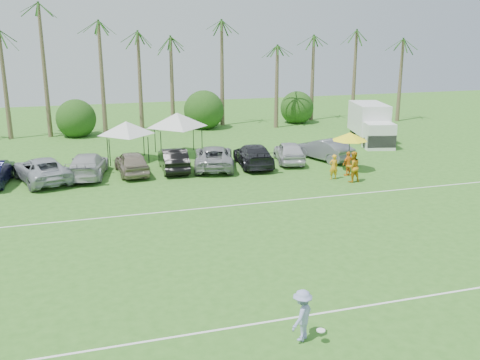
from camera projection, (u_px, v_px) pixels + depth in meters
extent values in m
plane|color=#356E21|center=(302.00, 354.00, 15.71)|extent=(120.00, 120.00, 0.00)
cube|color=white|center=(278.00, 320.00, 17.55)|extent=(80.00, 0.10, 0.01)
cube|color=white|center=(198.00, 209.00, 28.62)|extent=(80.00, 0.10, 0.01)
cone|color=brown|center=(0.00, 82.00, 46.05)|extent=(0.44, 0.44, 10.00)
cone|color=brown|center=(49.00, 75.00, 47.03)|extent=(0.44, 0.44, 11.00)
cone|color=brown|center=(97.00, 91.00, 48.56)|extent=(0.44, 0.44, 8.00)
cone|color=brown|center=(141.00, 84.00, 49.54)|extent=(0.44, 0.44, 9.00)
cone|color=brown|center=(183.00, 77.00, 50.53)|extent=(0.44, 0.44, 10.00)
cone|color=brown|center=(224.00, 71.00, 51.52)|extent=(0.44, 0.44, 11.00)
cone|color=brown|center=(272.00, 85.00, 53.32)|extent=(0.44, 0.44, 8.00)
cone|color=brown|center=(318.00, 79.00, 54.58)|extent=(0.44, 0.44, 9.00)
cone|color=brown|center=(362.00, 73.00, 55.85)|extent=(0.44, 0.44, 10.00)
cone|color=brown|center=(396.00, 67.00, 56.84)|extent=(0.44, 0.44, 11.00)
cylinder|color=brown|center=(77.00, 126.00, 49.80)|extent=(0.30, 0.30, 1.40)
sphere|color=#194011|center=(76.00, 114.00, 49.51)|extent=(4.00, 4.00, 4.00)
cylinder|color=brown|center=(202.00, 120.00, 53.16)|extent=(0.30, 0.30, 1.40)
sphere|color=#194011|center=(202.00, 109.00, 52.87)|extent=(4.00, 4.00, 4.00)
cylinder|color=brown|center=(295.00, 115.00, 55.96)|extent=(0.30, 0.30, 1.40)
sphere|color=#194011|center=(296.00, 105.00, 55.67)|extent=(4.00, 4.00, 4.00)
imported|color=orange|center=(334.00, 167.00, 34.21)|extent=(0.61, 0.41, 1.62)
imported|color=orange|center=(353.00, 167.00, 33.52)|extent=(0.99, 0.79, 1.97)
imported|color=orange|center=(348.00, 164.00, 35.04)|extent=(1.02, 0.67, 1.62)
cube|color=white|center=(369.00, 118.00, 45.89)|extent=(3.50, 5.02, 2.48)
cube|color=white|center=(379.00, 136.00, 43.10)|extent=(2.64, 2.28, 2.08)
cube|color=black|center=(382.00, 141.00, 42.47)|extent=(2.28, 0.84, 0.99)
cube|color=#E5590C|center=(383.00, 123.00, 46.07)|extent=(0.40, 1.54, 0.89)
cylinder|color=black|center=(366.00, 143.00, 43.40)|extent=(0.50, 0.94, 0.89)
cylinder|color=black|center=(390.00, 143.00, 43.50)|extent=(0.50, 0.94, 0.89)
cylinder|color=black|center=(353.00, 134.00, 47.41)|extent=(0.50, 0.94, 0.89)
cylinder|color=black|center=(375.00, 133.00, 47.51)|extent=(0.50, 0.94, 0.89)
cylinder|color=black|center=(110.00, 153.00, 37.53)|extent=(0.06, 0.06, 1.94)
cylinder|color=black|center=(148.00, 150.00, 38.29)|extent=(0.06, 0.06, 1.94)
cylinder|color=black|center=(107.00, 145.00, 40.03)|extent=(0.06, 0.06, 1.94)
cylinder|color=black|center=(144.00, 143.00, 40.79)|extent=(0.06, 0.06, 1.94)
pyramid|color=silver|center=(126.00, 121.00, 38.64)|extent=(4.19, 4.19, 0.97)
cylinder|color=black|center=(161.00, 146.00, 39.02)|extent=(0.06, 0.06, 2.18)
cylinder|color=black|center=(202.00, 144.00, 39.88)|extent=(0.06, 0.06, 2.18)
cylinder|color=black|center=(155.00, 138.00, 41.85)|extent=(0.06, 0.06, 2.18)
cylinder|color=black|center=(193.00, 136.00, 42.71)|extent=(0.06, 0.06, 2.18)
pyramid|color=silver|center=(177.00, 113.00, 40.28)|extent=(4.71, 4.71, 1.09)
cylinder|color=black|center=(349.00, 154.00, 36.07)|extent=(0.05, 0.05, 2.40)
cone|color=#FFF21A|center=(350.00, 136.00, 35.75)|extent=(2.40, 2.40, 0.55)
imported|color=#9199CE|center=(302.00, 315.00, 16.27)|extent=(1.21, 1.16, 1.65)
cylinder|color=white|center=(321.00, 330.00, 16.15)|extent=(0.27, 0.27, 0.03)
imported|color=#A2A7AE|center=(42.00, 170.00, 33.63)|extent=(4.18, 6.15, 1.56)
imported|color=#B9B9BB|center=(88.00, 165.00, 34.80)|extent=(3.11, 5.69, 1.56)
imported|color=gray|center=(132.00, 163.00, 35.45)|extent=(2.15, 4.70, 1.56)
imported|color=black|center=(173.00, 159.00, 36.36)|extent=(1.85, 4.81, 1.56)
imported|color=gray|center=(214.00, 157.00, 37.04)|extent=(3.84, 6.08, 1.56)
imported|color=black|center=(253.00, 155.00, 37.60)|extent=(2.75, 5.59, 1.56)
imported|color=silver|center=(289.00, 152.00, 38.61)|extent=(2.78, 4.88, 1.56)
imported|color=slate|center=(324.00, 149.00, 39.46)|extent=(3.09, 5.02, 1.56)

